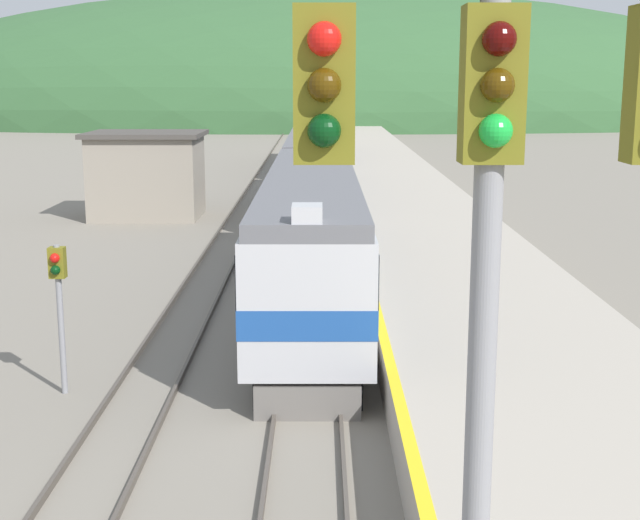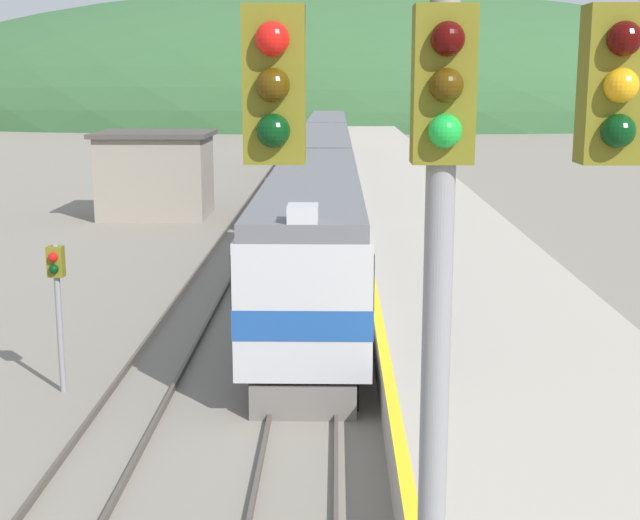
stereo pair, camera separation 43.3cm
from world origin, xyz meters
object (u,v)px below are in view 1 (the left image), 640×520
express_train_lead_car (311,235)px  signal_post_siding (58,288)px  carriage_second (315,167)px  signal_mast_main (486,263)px  carriage_third (316,140)px

express_train_lead_car → signal_post_siding: (-5.71, -8.10, 0.21)m
express_train_lead_car → carriage_second: bearing=90.0°
carriage_second → signal_post_siding: carriage_second is taller
carriage_second → signal_mast_main: (1.40, -44.04, 3.68)m
express_train_lead_car → carriage_third: size_ratio=0.93×
carriage_second → signal_mast_main: size_ratio=2.50×
carriage_third → carriage_second: bearing=-90.0°
carriage_second → signal_post_siding: bearing=-100.7°
carriage_second → signal_mast_main: bearing=-88.2°
carriage_third → signal_mast_main: 66.77m
carriage_third → signal_post_siding: carriage_third is taller
express_train_lead_car → carriage_third: express_train_lead_car is taller
carriage_second → carriage_third: size_ratio=1.00×
express_train_lead_car → carriage_second: size_ratio=0.93×
carriage_second → carriage_third: same height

